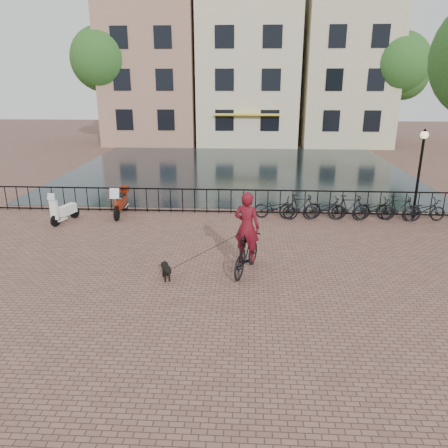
# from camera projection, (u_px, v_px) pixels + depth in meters

# --- Properties ---
(ground) EXTENTS (100.00, 100.00, 0.00)m
(ground) POSITION_uv_depth(u_px,v_px,m) (217.00, 311.00, 10.44)
(ground) COLOR brown
(ground) RESTS_ON ground
(canal_water) EXTENTS (20.00, 20.00, 0.00)m
(canal_water) POSITION_uv_depth(u_px,v_px,m) (237.00, 169.00, 26.82)
(canal_water) COLOR black
(canal_water) RESTS_ON ground
(railing) EXTENTS (20.00, 0.05, 1.02)m
(railing) POSITION_uv_depth(u_px,v_px,m) (231.00, 201.00, 17.85)
(railing) COLOR black
(railing) RESTS_ON ground
(canal_house_left) EXTENTS (7.50, 9.00, 12.80)m
(canal_house_left) POSITION_uv_depth(u_px,v_px,m) (155.00, 65.00, 37.23)
(canal_house_left) COLOR #987658
(canal_house_left) RESTS_ON ground
(canal_house_mid) EXTENTS (8.00, 9.50, 11.80)m
(canal_house_mid) POSITION_uv_depth(u_px,v_px,m) (248.00, 71.00, 36.95)
(canal_house_mid) COLOR beige
(canal_house_mid) RESTS_ON ground
(canal_house_right) EXTENTS (7.00, 9.00, 13.30)m
(canal_house_right) POSITION_uv_depth(u_px,v_px,m) (345.00, 61.00, 36.27)
(canal_house_right) COLOR #B7AD88
(canal_house_right) RESTS_ON ground
(tree_far_left) EXTENTS (5.04, 5.04, 9.27)m
(tree_far_left) POSITION_uv_depth(u_px,v_px,m) (103.00, 59.00, 34.47)
(tree_far_left) COLOR black
(tree_far_left) RESTS_ON ground
(tree_far_right) EXTENTS (4.76, 4.76, 8.76)m
(tree_far_right) POSITION_uv_depth(u_px,v_px,m) (399.00, 64.00, 33.33)
(tree_far_right) COLOR black
(tree_far_right) RESTS_ON ground
(lamp_post) EXTENTS (0.30, 0.30, 3.45)m
(lamp_post) POSITION_uv_depth(u_px,v_px,m) (421.00, 160.00, 16.49)
(lamp_post) COLOR black
(lamp_post) RESTS_ON ground
(cyclist) EXTENTS (1.19, 2.11, 2.78)m
(cyclist) POSITION_uv_depth(u_px,v_px,m) (247.00, 238.00, 12.20)
(cyclist) COLOR black
(cyclist) RESTS_ON ground
(dog) EXTENTS (0.49, 0.80, 0.52)m
(dog) POSITION_uv_depth(u_px,v_px,m) (166.00, 270.00, 12.03)
(dog) COLOR black
(dog) RESTS_ON ground
(motorcycle) EXTENTS (0.53, 1.90, 1.34)m
(motorcycle) POSITION_uv_depth(u_px,v_px,m) (120.00, 199.00, 17.58)
(motorcycle) COLOR maroon
(motorcycle) RESTS_ON ground
(scooter) EXTENTS (0.80, 1.48, 1.32)m
(scooter) POSITION_uv_depth(u_px,v_px,m) (64.00, 206.00, 16.72)
(scooter) COLOR white
(scooter) RESTS_ON ground
(parked_bike_0) EXTENTS (1.79, 0.86, 0.90)m
(parked_bike_0) POSITION_uv_depth(u_px,v_px,m) (276.00, 208.00, 17.20)
(parked_bike_0) COLOR black
(parked_bike_0) RESTS_ON ground
(parked_bike_1) EXTENTS (1.70, 0.62, 1.00)m
(parked_bike_1) POSITION_uv_depth(u_px,v_px,m) (300.00, 207.00, 17.14)
(parked_bike_1) COLOR black
(parked_bike_1) RESTS_ON ground
(parked_bike_2) EXTENTS (1.76, 0.74, 0.90)m
(parked_bike_2) POSITION_uv_depth(u_px,v_px,m) (325.00, 208.00, 17.10)
(parked_bike_2) COLOR black
(parked_bike_2) RESTS_ON ground
(parked_bike_3) EXTENTS (1.68, 0.54, 1.00)m
(parked_bike_3) POSITION_uv_depth(u_px,v_px,m) (349.00, 208.00, 17.03)
(parked_bike_3) COLOR black
(parked_bike_3) RESTS_ON ground
(parked_bike_4) EXTENTS (1.77, 0.77, 0.90)m
(parked_bike_4) POSITION_uv_depth(u_px,v_px,m) (374.00, 209.00, 17.00)
(parked_bike_4) COLOR black
(parked_bike_4) RESTS_ON ground
(parked_bike_5) EXTENTS (1.72, 0.72, 1.00)m
(parked_bike_5) POSITION_uv_depth(u_px,v_px,m) (399.00, 208.00, 16.93)
(parked_bike_5) COLOR black
(parked_bike_5) RESTS_ON ground
(parked_bike_6) EXTENTS (1.77, 0.80, 0.90)m
(parked_bike_6) POSITION_uv_depth(u_px,v_px,m) (424.00, 210.00, 16.89)
(parked_bike_6) COLOR black
(parked_bike_6) RESTS_ON ground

